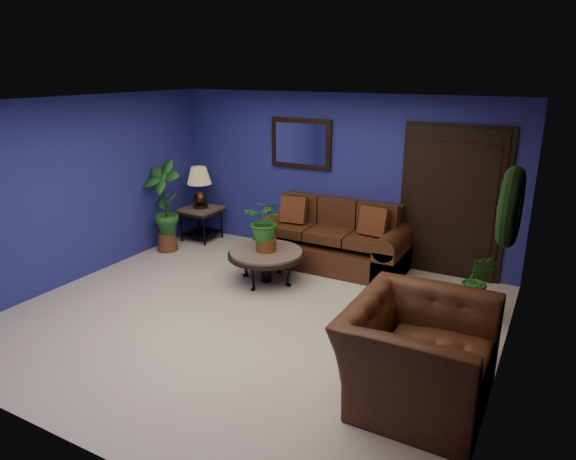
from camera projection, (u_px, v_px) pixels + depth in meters
The scene contains 18 objects.
floor at pixel (250, 317), 6.14m from camera, with size 5.50×5.50×0.00m, color beige.
wall_back at pixel (337, 177), 7.85m from camera, with size 5.50×0.04×2.50m, color navy.
wall_left at pixel (79, 190), 7.01m from camera, with size 0.04×5.00×2.50m, color navy.
wall_right_brick at pixel (511, 259), 4.50m from camera, with size 0.04×5.00×2.50m, color maroon.
ceiling at pixel (245, 102), 5.38m from camera, with size 5.50×5.00×0.02m, color white.
crown_molding at pixel (526, 122), 4.16m from camera, with size 0.03×5.00×0.14m, color white.
wall_mirror at pixel (301, 144), 7.94m from camera, with size 1.02×0.06×0.77m, color #402A13.
closet_door at pixel (452, 204), 7.08m from camera, with size 1.44×0.06×2.18m, color black.
wreath at pixel (511, 207), 4.43m from camera, with size 0.72×0.72×0.16m, color black.
sofa at pixel (334, 243), 7.70m from camera, with size 2.19×0.94×0.98m.
coffee_table at pixel (266, 255), 7.04m from camera, with size 1.06×1.06×0.45m.
end_table at pixel (201, 215), 8.77m from camera, with size 0.62×0.62×0.57m.
table_lamp at pixel (199, 183), 8.60m from camera, with size 0.41×0.41×0.68m.
side_chair at pixel (374, 234), 7.39m from camera, with size 0.51×0.51×0.98m.
armchair at pixel (418, 354), 4.51m from camera, with size 1.37×1.20×0.89m, color #482514.
coffee_plant at pixel (266, 223), 6.90m from camera, with size 0.60×0.54×0.73m.
floor_plant at pixel (477, 285), 5.99m from camera, with size 0.38×0.31×0.82m.
tall_plant at pixel (164, 203), 8.13m from camera, with size 0.67×0.48×1.47m.
Camera 1 is at (3.05, -4.63, 2.86)m, focal length 32.00 mm.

